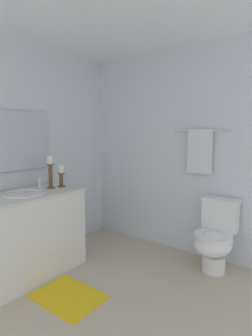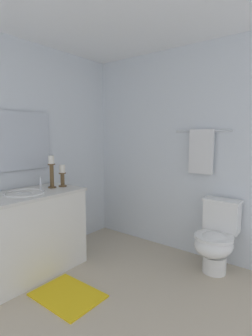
# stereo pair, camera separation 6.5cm
# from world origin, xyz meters

# --- Properties ---
(floor) EXTENTS (2.77, 2.62, 0.02)m
(floor) POSITION_xyz_m (0.00, 0.00, -0.01)
(floor) COLOR beige
(floor) RESTS_ON ground
(wall_back) EXTENTS (2.77, 0.04, 2.45)m
(wall_back) POSITION_xyz_m (0.00, 1.31, 1.23)
(wall_back) COLOR silver
(wall_back) RESTS_ON ground
(wall_left) EXTENTS (0.04, 2.62, 2.45)m
(wall_left) POSITION_xyz_m (-1.39, 0.00, 1.23)
(wall_left) COLOR silver
(wall_left) RESTS_ON ground
(vanity_cabinet) EXTENTS (0.58, 1.17, 0.85)m
(vanity_cabinet) POSITION_xyz_m (-1.06, -0.21, 0.43)
(vanity_cabinet) COLOR white
(vanity_cabinet) RESTS_ON ground
(sink_basin) EXTENTS (0.40, 0.40, 0.24)m
(sink_basin) POSITION_xyz_m (-1.06, -0.21, 0.81)
(sink_basin) COLOR white
(sink_basin) RESTS_ON vanity_cabinet
(mirror) EXTENTS (0.02, 1.04, 0.63)m
(mirror) POSITION_xyz_m (-1.34, -0.21, 1.37)
(mirror) COLOR silver
(candle_holder_tall) EXTENTS (0.09, 0.09, 0.25)m
(candle_holder_tall) POSITION_xyz_m (-1.05, 0.26, 0.98)
(candle_holder_tall) COLOR brown
(candle_holder_tall) RESTS_ON vanity_cabinet
(candle_holder_short) EXTENTS (0.09, 0.09, 0.36)m
(candle_holder_short) POSITION_xyz_m (-1.08, 0.14, 1.04)
(candle_holder_short) COLOR brown
(candle_holder_short) RESTS_ON vanity_cabinet
(toilet) EXTENTS (0.39, 0.54, 0.75)m
(toilet) POSITION_xyz_m (0.45, 1.03, 0.37)
(toilet) COLOR white
(toilet) RESTS_ON ground
(towel_bar) EXTENTS (0.65, 0.02, 0.02)m
(towel_bar) POSITION_xyz_m (0.17, 1.25, 1.47)
(towel_bar) COLOR silver
(towel_near_vanity) EXTENTS (0.28, 0.03, 0.50)m
(towel_near_vanity) POSITION_xyz_m (0.17, 1.23, 1.24)
(towel_near_vanity) COLOR white
(towel_near_vanity) RESTS_ON towel_bar
(bath_mat) EXTENTS (0.60, 0.44, 0.02)m
(bath_mat) POSITION_xyz_m (-0.44, -0.21, 0.01)
(bath_mat) COLOR yellow
(bath_mat) RESTS_ON ground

